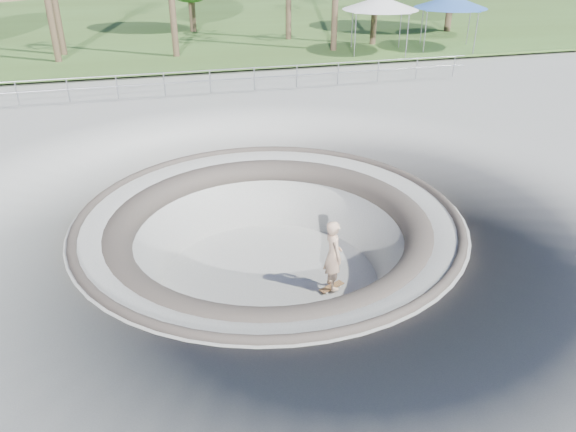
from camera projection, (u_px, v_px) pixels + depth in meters
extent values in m
plane|color=#A8A8A3|center=(269.00, 217.00, 14.95)|extent=(180.00, 180.00, 0.00)
torus|color=#A8A8A3|center=(270.00, 279.00, 15.88)|extent=(14.00, 14.00, 4.00)
cylinder|color=#A8A8A3|center=(270.00, 278.00, 15.85)|extent=(6.60, 6.60, 0.10)
torus|color=#454037|center=(269.00, 217.00, 14.96)|extent=(10.24, 10.24, 0.24)
torus|color=#454037|center=(269.00, 231.00, 15.16)|extent=(8.91, 8.91, 0.81)
cube|color=#395421|center=(175.00, 19.00, 44.02)|extent=(180.00, 36.00, 0.12)
ellipsoid|color=brown|center=(229.00, 53.00, 71.84)|extent=(61.60, 44.00, 28.60)
ellipsoid|color=brown|center=(453.00, 34.00, 69.70)|extent=(42.00, 30.00, 19.50)
cylinder|color=gray|center=(209.00, 70.00, 24.70)|extent=(25.00, 0.05, 0.05)
cylinder|color=gray|center=(210.00, 81.00, 24.91)|extent=(25.00, 0.05, 0.05)
cube|color=olive|center=(332.00, 287.00, 15.25)|extent=(0.78, 0.51, 0.02)
cylinder|color=silver|center=(332.00, 288.00, 15.27)|extent=(0.10, 0.16, 0.03)
cylinder|color=silver|center=(332.00, 288.00, 15.27)|extent=(0.10, 0.16, 0.03)
cylinder|color=beige|center=(332.00, 288.00, 15.27)|extent=(0.07, 0.05, 0.06)
cylinder|color=beige|center=(332.00, 288.00, 15.27)|extent=(0.07, 0.05, 0.06)
cylinder|color=beige|center=(332.00, 288.00, 15.27)|extent=(0.07, 0.05, 0.06)
cylinder|color=beige|center=(332.00, 288.00, 15.27)|extent=(0.07, 0.05, 0.06)
imported|color=#D8AD8B|center=(333.00, 255.00, 14.78)|extent=(0.53, 0.76, 2.00)
cylinder|color=gray|center=(364.00, 37.00, 30.49)|extent=(0.06, 0.06, 2.24)
cylinder|color=gray|center=(412.00, 35.00, 31.11)|extent=(0.06, 0.06, 2.24)
cylinder|color=gray|center=(347.00, 29.00, 32.93)|extent=(0.06, 0.06, 2.24)
cylinder|color=gray|center=(392.00, 27.00, 33.56)|extent=(0.06, 0.06, 2.24)
cube|color=silver|center=(380.00, 9.00, 31.46)|extent=(3.80, 3.80, 0.08)
cone|color=silver|center=(381.00, 3.00, 31.29)|extent=(5.78, 5.78, 0.71)
cylinder|color=gray|center=(437.00, 34.00, 31.49)|extent=(0.06, 0.06, 2.19)
cylinder|color=gray|center=(482.00, 32.00, 32.09)|extent=(0.06, 0.06, 2.19)
cylinder|color=gray|center=(415.00, 26.00, 33.88)|extent=(0.06, 0.06, 2.19)
cylinder|color=gray|center=(457.00, 25.00, 34.49)|extent=(0.06, 0.06, 2.19)
cube|color=#2E57A8|center=(450.00, 8.00, 32.43)|extent=(3.90, 3.90, 0.08)
cone|color=#2E57A8|center=(451.00, 1.00, 32.27)|extent=(5.47, 5.47, 0.70)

